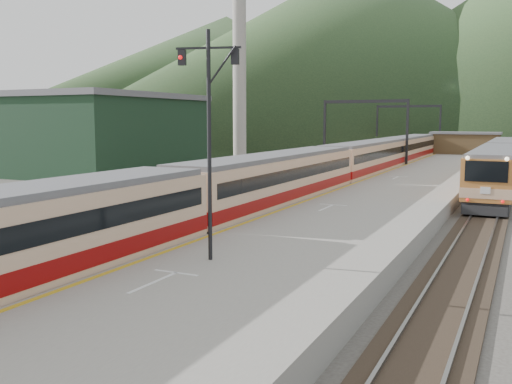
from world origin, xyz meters
The scene contains 17 objects.
track_main centered at (0.00, 40.00, 0.07)m, with size 2.60×200.00×0.23m.
track_far centered at (-5.00, 40.00, 0.07)m, with size 2.60×200.00×0.23m.
track_second centered at (11.50, 40.00, 0.07)m, with size 2.60×200.00×0.23m.
platform centered at (5.60, 38.00, 0.50)m, with size 8.00×100.00×1.00m, color gray.
gantry_near centered at (-2.85, 55.00, 5.59)m, with size 9.55×0.25×8.00m.
gantry_far centered at (-2.85, 80.00, 5.59)m, with size 9.55×0.25×8.00m.
warehouse centered at (-28.00, 42.00, 4.32)m, with size 14.50×20.50×8.60m.
smokestack centered at (-22.00, 62.00, 15.00)m, with size 1.80×1.80×30.00m, color #9E998E.
station_shed centered at (5.60, 78.00, 2.57)m, with size 9.40×4.40×3.10m.
hill_a centered at (-40.00, 190.00, 30.00)m, with size 180.00×180.00×60.00m, color #284225.
hill_d centered at (-120.00, 240.00, 27.50)m, with size 200.00×200.00×55.00m, color #284225.
main_train centered at (0.00, 34.62, 2.13)m, with size 3.11×85.23×3.80m.
second_train centered at (11.50, 47.06, 1.96)m, with size 2.84×38.70×3.47m.
signal_mast centered at (3.91, 9.17, 5.67)m, with size 2.14×0.73×7.72m.
short_signal_a centered at (-2.52, 9.20, 1.46)m, with size 0.22×0.16×2.27m.
short_signal_b centered at (-2.40, 32.08, 1.46)m, with size 0.27×0.24×2.27m.
short_signal_c centered at (-7.23, 16.90, 1.46)m, with size 0.26×0.23×2.27m.
Camera 1 is at (13.58, -7.46, 5.77)m, focal length 40.00 mm.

